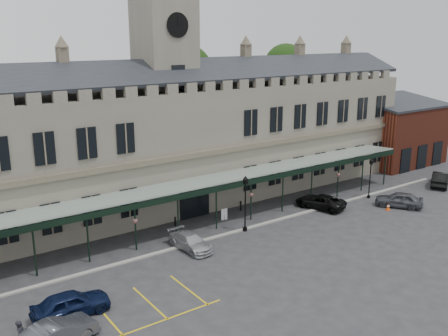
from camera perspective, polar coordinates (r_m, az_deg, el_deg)
ground at (r=40.67m, az=4.97°, el=-10.00°), size 140.00×140.00×0.00m
station_building at (r=51.15m, az=-6.44°, el=2.85°), size 60.00×10.36×17.30m
clock_tower at (r=50.26m, az=-6.71°, el=10.29°), size 5.60×5.60×24.80m
canopy at (r=45.28m, az=-1.07°, el=-4.01°), size 50.00×4.10×4.30m
brick_annex at (r=72.20m, az=19.22°, el=3.80°), size 12.40×8.36×9.23m
kerb at (r=44.60m, az=0.37°, el=-7.53°), size 60.00×0.40×0.12m
parking_markings at (r=33.09m, az=-12.92°, el=-16.64°), size 16.00×6.00×0.01m
tree_behind_mid at (r=62.05m, az=-4.19°, el=10.96°), size 6.00×6.00×16.00m
tree_behind_right at (r=71.63m, az=7.04°, el=11.42°), size 6.00×6.00×16.00m
lamp_post_mid at (r=44.39m, az=2.45°, el=-3.50°), size 0.49×0.49×5.19m
lamp_post_right at (r=55.70m, az=16.37°, el=-0.72°), size 0.42×0.42×4.45m
traffic_cone at (r=53.08m, az=18.25°, el=-4.26°), size 0.42×0.42×0.67m
sign_board at (r=47.80m, az=0.03°, el=-5.33°), size 0.65×0.10×1.12m
bollard_left at (r=46.55m, az=-5.60°, el=-6.10°), size 0.16×0.16×0.89m
bollard_right at (r=50.32m, az=1.91°, el=-4.34°), size 0.17×0.17×0.98m
car_left_a at (r=33.78m, az=-17.10°, el=-14.62°), size 4.90×2.01×1.66m
car_left_b at (r=31.10m, az=-18.63°, el=-17.59°), size 5.14×2.86×1.61m
car_taxi at (r=41.56m, az=-3.85°, el=-8.41°), size 2.23×4.69×1.32m
car_van at (r=51.82m, az=10.93°, el=-3.77°), size 3.85×5.62×1.43m
car_right_a at (r=54.25m, az=19.38°, el=-3.43°), size 4.19×4.92×1.59m
car_right_b at (r=63.56m, az=23.50°, el=-1.14°), size 5.33×3.98×1.68m
person_a at (r=31.30m, az=-22.17°, el=-17.37°), size 0.76×0.84×1.93m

